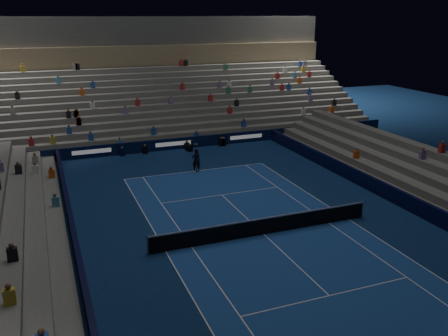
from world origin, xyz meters
The scene contains 9 objects.
ground centered at (0.00, 0.00, 0.00)m, with size 90.00×90.00×0.00m, color #0C234C.
court_surface centered at (0.00, 0.00, 0.01)m, with size 10.97×23.77×0.01m, color navy.
sponsor_barrier_far centered at (0.00, 18.50, 0.50)m, with size 44.00×0.25×1.00m, color black.
sponsor_barrier_east centered at (9.70, 0.00, 0.50)m, with size 0.25×37.00×1.00m, color black.
sponsor_barrier_west centered at (-9.70, 0.00, 0.50)m, with size 0.25×37.00×1.00m, color black.
grandstand_main centered at (0.00, 27.90, 3.38)m, with size 44.00×15.20×11.20m.
tennis_net centered at (0.00, 0.00, 0.50)m, with size 12.90×0.10×1.10m.
tennis_player centered at (-0.04, 11.72, 0.90)m, with size 0.66×0.43×1.80m, color black.
broadcast_camera centered at (1.18, 17.42, 0.29)m, with size 0.59×0.95×0.56m.
Camera 1 is at (-10.57, -21.29, 11.39)m, focal length 38.43 mm.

